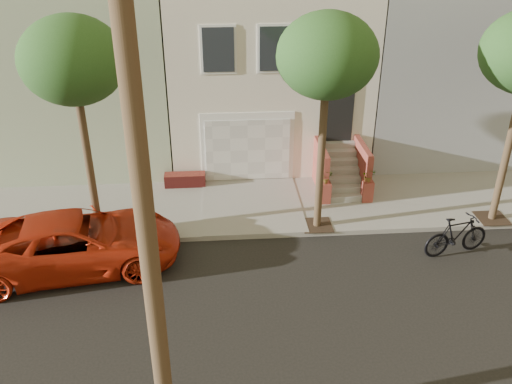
{
  "coord_description": "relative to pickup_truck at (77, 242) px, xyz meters",
  "views": [
    {
      "loc": [
        -1.92,
        -9.97,
        8.66
      ],
      "look_at": [
        -0.93,
        3.0,
        1.84
      ],
      "focal_mm": 37.84,
      "sensor_mm": 36.0,
      "label": 1
    }
  ],
  "objects": [
    {
      "name": "ground",
      "position": [
        5.79,
        -2.52,
        -0.76
      ],
      "size": [
        90.0,
        90.0,
        0.0
      ],
      "primitive_type": "plane",
      "color": "black",
      "rests_on": "ground"
    },
    {
      "name": "sidewalk",
      "position": [
        5.79,
        2.83,
        -0.69
      ],
      "size": [
        40.0,
        3.7,
        0.15
      ],
      "primitive_type": "cube",
      "color": "gray",
      "rests_on": "ground"
    },
    {
      "name": "house_row",
      "position": [
        5.79,
        8.67,
        2.88
      ],
      "size": [
        33.1,
        11.7,
        7.0
      ],
      "color": "beige",
      "rests_on": "sidewalk"
    },
    {
      "name": "tree_left",
      "position": [
        0.29,
        1.38,
        4.49
      ],
      "size": [
        2.7,
        2.57,
        6.3
      ],
      "color": "#2D2116",
      "rests_on": "sidewalk"
    },
    {
      "name": "tree_mid",
      "position": [
        6.79,
        1.38,
        4.49
      ],
      "size": [
        2.7,
        2.57,
        6.3
      ],
      "color": "#2D2116",
      "rests_on": "sidewalk"
    },
    {
      "name": "pickup_truck",
      "position": [
        0.0,
        0.0,
        0.0
      ],
      "size": [
        5.79,
        3.29,
        1.52
      ],
      "primitive_type": "imported",
      "rotation": [
        0.0,
        0.0,
        1.71
      ],
      "color": "#AF250F",
      "rests_on": "ground"
    },
    {
      "name": "motorcycle",
      "position": [
        10.44,
        -0.2,
        -0.16
      ],
      "size": [
        2.06,
        0.99,
        1.2
      ],
      "primitive_type": "imported",
      "rotation": [
        0.0,
        0.0,
        1.79
      ],
      "color": "black",
      "rests_on": "ground"
    }
  ]
}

